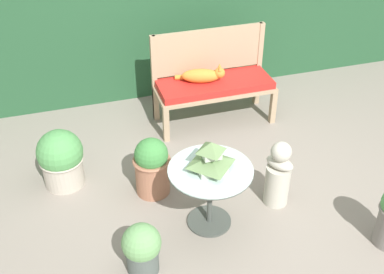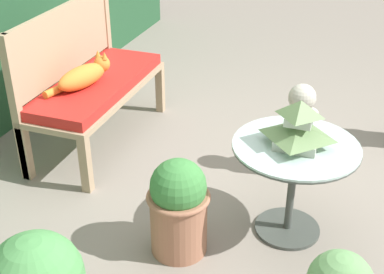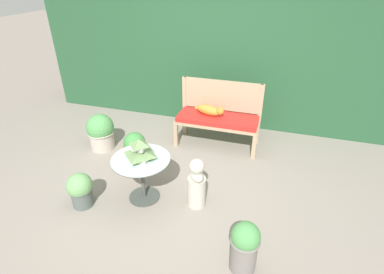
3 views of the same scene
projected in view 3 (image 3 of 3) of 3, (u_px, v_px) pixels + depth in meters
The scene contains 12 objects.
ground at pixel (178, 187), 3.92m from camera, with size 30.00×30.00×0.00m, color gray.
foliage_hedge_back at pixel (220, 55), 5.28m from camera, with size 6.40×0.70×2.33m, color #234C2D.
garden_bench at pixel (218, 121), 4.66m from camera, with size 1.29×0.51×0.50m.
bench_backrest at pixel (222, 99), 4.72m from camera, with size 1.29×0.06×1.00m.
cat at pixel (210, 110), 4.63m from camera, with size 0.51×0.29×0.20m.
patio_table at pixel (142, 167), 3.53m from camera, with size 0.69×0.69×0.58m.
pagoda_birdhouse at pixel (140, 151), 3.41m from camera, with size 0.30×0.30×0.26m.
garden_bust at pixel (197, 184), 3.50m from camera, with size 0.26×0.29×0.64m.
potted_plant_bench_left at pixel (135, 151), 4.15m from camera, with size 0.34×0.34×0.57m.
potted_plant_table_near at pixel (244, 246), 2.73m from camera, with size 0.28×0.28×0.55m.
potted_plant_bench_right at pixel (80, 189), 3.52m from camera, with size 0.30×0.30×0.44m.
potted_plant_patio_mid at pixel (101, 132), 4.64m from camera, with size 0.42×0.42×0.57m.
Camera 3 is at (1.08, -2.90, 2.51)m, focal length 28.00 mm.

